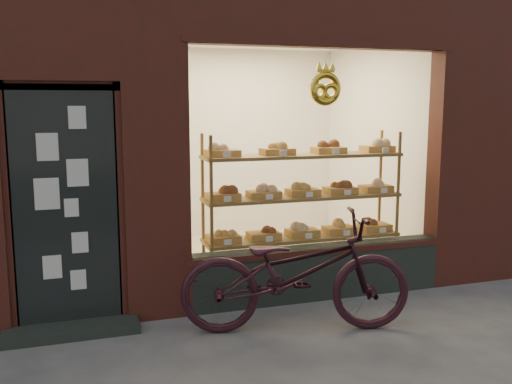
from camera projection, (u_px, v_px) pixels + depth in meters
name	position (u px, v px, depth m)	size (l,w,h in m)	color
display_shelf	(302.00, 209.00, 6.24)	(2.20, 0.45, 1.70)	olive
bicycle	(296.00, 273.00, 5.02)	(0.71, 2.03, 1.07)	black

